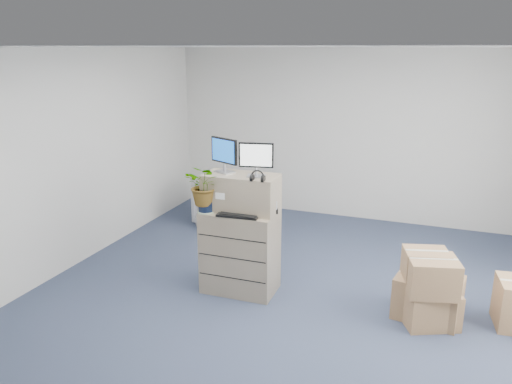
# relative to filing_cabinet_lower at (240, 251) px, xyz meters

# --- Properties ---
(ground) EXTENTS (7.00, 7.00, 0.00)m
(ground) POSITION_rel_filing_cabinet_lower_xyz_m (0.66, -0.35, -0.49)
(ground) COLOR #242A42
(ground) RESTS_ON ground
(wall_back) EXTENTS (6.00, 0.02, 2.80)m
(wall_back) POSITION_rel_filing_cabinet_lower_xyz_m (0.66, 3.16, 0.91)
(wall_back) COLOR beige
(wall_back) RESTS_ON ground
(filing_cabinet_lower) EXTENTS (0.85, 0.53, 0.99)m
(filing_cabinet_lower) POSITION_rel_filing_cabinet_lower_xyz_m (0.00, 0.00, 0.00)
(filing_cabinet_lower) COLOR gray
(filing_cabinet_lower) RESTS_ON ground
(filing_cabinet_upper) EXTENTS (0.85, 0.44, 0.42)m
(filing_cabinet_upper) POSITION_rel_filing_cabinet_lower_xyz_m (-0.00, 0.05, 0.71)
(filing_cabinet_upper) COLOR gray
(filing_cabinet_upper) RESTS_ON filing_cabinet_lower
(monitor_left) EXTENTS (0.38, 0.23, 0.40)m
(monitor_left) POSITION_rel_filing_cabinet_lower_xyz_m (-0.22, 0.08, 1.14)
(monitor_left) COLOR #99999E
(monitor_left) RESTS_ON filing_cabinet_upper
(monitor_right) EXTENTS (0.39, 0.18, 0.38)m
(monitor_right) POSITION_rel_filing_cabinet_lower_xyz_m (0.19, 0.02, 1.13)
(monitor_right) COLOR #99999E
(monitor_right) RESTS_ON filing_cabinet_upper
(headphones) EXTENTS (0.15, 0.02, 0.15)m
(headphones) POSITION_rel_filing_cabinet_lower_xyz_m (0.27, -0.13, 0.96)
(headphones) COLOR black
(headphones) RESTS_ON filing_cabinet_upper
(keyboard) EXTENTS (0.48, 0.23, 0.02)m
(keyboard) POSITION_rel_filing_cabinet_lower_xyz_m (0.05, -0.16, 0.51)
(keyboard) COLOR black
(keyboard) RESTS_ON filing_cabinet_lower
(mouse) EXTENTS (0.09, 0.06, 0.03)m
(mouse) POSITION_rel_filing_cabinet_lower_xyz_m (0.33, -0.13, 0.51)
(mouse) COLOR silver
(mouse) RESTS_ON filing_cabinet_lower
(water_bottle) EXTENTS (0.07, 0.07, 0.25)m
(water_bottle) POSITION_rel_filing_cabinet_lower_xyz_m (0.08, 0.07, 0.62)
(water_bottle) COLOR #999CA2
(water_bottle) RESTS_ON filing_cabinet_lower
(phone_dock) EXTENTS (0.05, 0.04, 0.12)m
(phone_dock) POSITION_rel_filing_cabinet_lower_xyz_m (-0.09, 0.05, 0.53)
(phone_dock) COLOR silver
(phone_dock) RESTS_ON filing_cabinet_lower
(external_drive) EXTENTS (0.20, 0.17, 0.05)m
(external_drive) POSITION_rel_filing_cabinet_lower_xyz_m (0.34, 0.09, 0.52)
(external_drive) COLOR black
(external_drive) RESTS_ON filing_cabinet_lower
(tissue_box) EXTENTS (0.27, 0.18, 0.09)m
(tissue_box) POSITION_rel_filing_cabinet_lower_xyz_m (0.29, 0.10, 0.59)
(tissue_box) COLOR #4077DB
(tissue_box) RESTS_ON external_drive
(potted_plant) EXTENTS (0.50, 0.54, 0.45)m
(potted_plant) POSITION_rel_filing_cabinet_lower_xyz_m (-0.35, -0.16, 0.75)
(potted_plant) COLOR #A1B592
(potted_plant) RESTS_ON filing_cabinet_lower
(office_chair) EXTENTS (0.80, 0.76, 0.76)m
(office_chair) POSITION_rel_filing_cabinet_lower_xyz_m (-1.22, 2.11, -0.12)
(office_chair) COLOR slate
(office_chair) RESTS_ON ground
(cardboard_boxes) EXTENTS (1.77, 0.87, 0.77)m
(cardboard_boxes) POSITION_rel_filing_cabinet_lower_xyz_m (2.43, 0.12, -0.18)
(cardboard_boxes) COLOR olive
(cardboard_boxes) RESTS_ON ground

